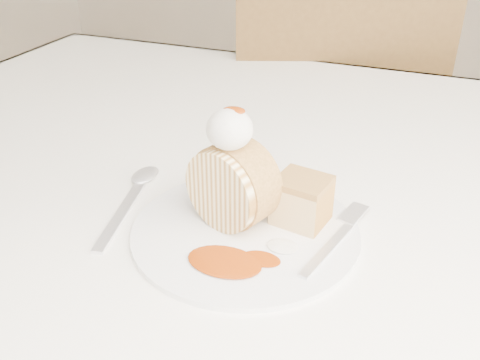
% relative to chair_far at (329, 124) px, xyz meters
% --- Properties ---
extents(table, '(1.40, 0.90, 0.75)m').
position_rel_chair_far_xyz_m(table, '(0.08, -0.59, 0.11)').
color(table, white).
rests_on(table, ground).
extents(chair_far, '(0.58, 0.58, 0.96)m').
position_rel_chair_far_xyz_m(chair_far, '(0.00, 0.00, 0.00)').
color(chair_far, brown).
rests_on(chair_far, ground).
extents(plate, '(0.28, 0.28, 0.01)m').
position_rel_chair_far_xyz_m(plate, '(0.07, -0.77, 0.20)').
color(plate, white).
rests_on(plate, table).
extents(roulade_slice, '(0.10, 0.08, 0.09)m').
position_rel_chair_far_xyz_m(roulade_slice, '(0.05, -0.76, 0.25)').
color(roulade_slice, '#FFEBB1').
rests_on(roulade_slice, plate).
extents(cake_chunk, '(0.06, 0.06, 0.05)m').
position_rel_chair_far_xyz_m(cake_chunk, '(0.12, -0.74, 0.23)').
color(cake_chunk, '#B78345').
rests_on(cake_chunk, plate).
extents(whipped_cream, '(0.05, 0.05, 0.04)m').
position_rel_chair_far_xyz_m(whipped_cream, '(0.05, -0.77, 0.32)').
color(whipped_cream, white).
rests_on(whipped_cream, roulade_slice).
extents(caramel_drizzle, '(0.02, 0.02, 0.01)m').
position_rel_chair_far_xyz_m(caramel_drizzle, '(0.06, -0.76, 0.34)').
color(caramel_drizzle, '#8C2F05').
rests_on(caramel_drizzle, whipped_cream).
extents(caramel_pool, '(0.08, 0.06, 0.00)m').
position_rel_chair_far_xyz_m(caramel_pool, '(0.07, -0.83, 0.21)').
color(caramel_pool, '#8C2F05').
rests_on(caramel_pool, plate).
extents(fork, '(0.05, 0.15, 0.00)m').
position_rel_chair_far_xyz_m(fork, '(0.16, -0.78, 0.21)').
color(fork, silver).
rests_on(fork, plate).
extents(spoon, '(0.06, 0.17, 0.00)m').
position_rel_chair_far_xyz_m(spoon, '(-0.07, -0.79, 0.20)').
color(spoon, silver).
rests_on(spoon, table).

